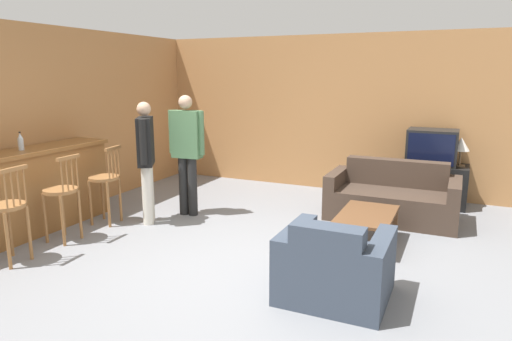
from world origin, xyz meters
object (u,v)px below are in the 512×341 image
tv_unit (429,184)px  person_by_window (187,148)px  coffee_table (367,218)px  bar_chair_far (105,183)px  bar_chair_mid (62,196)px  tv (432,147)px  person_by_counter (146,156)px  bottle (21,142)px  table_lamp (461,145)px  couch_far (392,199)px  bar_chair_near (7,213)px  armchair_near (334,268)px

tv_unit → person_by_window: person_by_window is taller
coffee_table → tv_unit: tv_unit is taller
bar_chair_far → tv_unit: bar_chair_far is taller
bar_chair_far → tv_unit: (3.83, 2.75, -0.24)m
bar_chair_mid → tv_unit: bar_chair_mid is taller
tv → person_by_counter: size_ratio=0.44×
bar_chair_far → tv: 4.73m
bar_chair_mid → tv: tv is taller
bottle → bar_chair_mid: bearing=-0.1°
bar_chair_mid → tv: (3.83, 3.47, 0.34)m
bottle → table_lamp: bearing=35.7°
bottle → tv_unit: bearing=38.1°
coffee_table → tv: size_ratio=1.38×
couch_far → bar_chair_near: bearing=-136.7°
bar_chair_near → coffee_table: 3.90m
bar_chair_far → bar_chair_mid: bearing=-90.0°
bar_chair_near → armchair_near: bar_chair_near is taller
tv_unit → table_lamp: table_lamp is taller
table_lamp → person_by_window: (-3.45, -1.97, 0.02)m
tv_unit → person_by_window: size_ratio=0.64×
tv_unit → table_lamp: bearing=0.0°
tv_unit → coffee_table: bearing=-104.0°
coffee_table → tv_unit: (0.53, 2.11, -0.02)m
tv_unit → bar_chair_mid: bearing=-137.8°
armchair_near → tv_unit: size_ratio=0.86×
bar_chair_far → tv: tv is taller
bar_chair_near → armchair_near: bearing=11.1°
bar_chair_near → table_lamp: size_ratio=2.42×
coffee_table → bottle: bottle is taller
bar_chair_far → person_by_window: bearing=44.9°
bar_chair_far → bottle: bottle is taller
tv_unit → couch_far: bearing=-112.9°
bar_chair_mid → couch_far: 4.26m
couch_far → person_by_window: size_ratio=1.02×
bar_chair_far → table_lamp: size_ratio=2.42×
tv_unit → person_by_window: bearing=-147.1°
tv → person_by_window: bearing=-147.2°
bar_chair_near → armchair_near: (3.30, 0.65, -0.27)m
bar_chair_near → table_lamp: (4.23, 4.18, 0.39)m
bar_chair_near → armchair_near: 3.37m
bar_chair_near → couch_far: 4.71m
bar_chair_near → person_by_window: person_by_window is taller
bar_chair_near → bottle: bearing=130.0°
bottle → person_by_window: person_by_window is taller
couch_far → person_by_counter: person_by_counter is taller
bar_chair_mid → person_by_window: 1.74m
coffee_table → tv: 2.25m
tv → person_by_counter: (-3.35, -2.49, 0.02)m
bar_chair_far → tv: size_ratio=1.47×
bar_chair_near → coffee_table: (3.30, 2.07, -0.22)m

